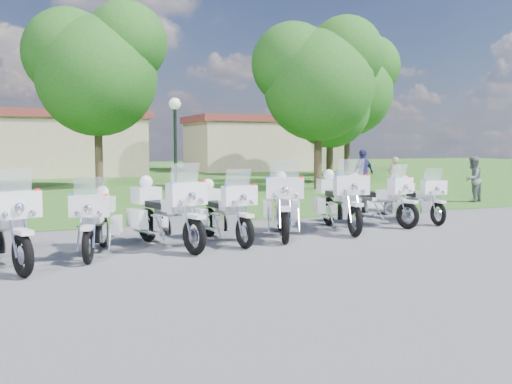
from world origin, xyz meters
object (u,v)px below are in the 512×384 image
object	(u,v)px
motorcycle_2	(165,211)
bystander_c	(363,173)
motorcycle_3	(223,210)
motorcycle_6	(376,199)
motorcycle_1	(97,221)
motorcycle_5	(339,200)
bystander_b	(473,179)
lamp_post	(175,122)
motorcycle_7	(418,199)
motorcycle_4	(282,204)
bystander_a	(395,178)

from	to	relation	value
motorcycle_2	bystander_c	size ratio (longest dim) A/B	1.35
motorcycle_3	motorcycle_6	distance (m)	4.59
motorcycle_1	motorcycle_5	bearing A→B (deg)	-154.92
motorcycle_2	bystander_b	bearing A→B (deg)	-176.47
motorcycle_6	lamp_post	xyz separation A→B (m)	(-3.40, 8.12, 2.20)
motorcycle_2	motorcycle_7	distance (m)	7.32
motorcycle_4	motorcycle_5	distance (m)	1.68
motorcycle_5	motorcycle_7	size ratio (longest dim) A/B	1.19
motorcycle_5	bystander_c	xyz separation A→B (m)	(4.95, 6.91, 0.20)
motorcycle_1	motorcycle_7	size ratio (longest dim) A/B	1.02
motorcycle_1	bystander_a	xyz separation A→B (m)	(11.68, 7.15, 0.15)
motorcycle_7	lamp_post	world-z (taller)	lamp_post
motorcycle_6	bystander_a	world-z (taller)	motorcycle_6
motorcycle_2	lamp_post	world-z (taller)	lamp_post
motorcycle_1	motorcycle_7	xyz separation A→B (m)	(8.57, 1.58, -0.02)
motorcycle_2	bystander_a	size ratio (longest dim) A/B	1.60
lamp_post	bystander_c	world-z (taller)	lamp_post
motorcycle_1	lamp_post	xyz separation A→B (m)	(3.76, 9.56, 2.23)
motorcycle_5	motorcycle_2	bearing A→B (deg)	19.57
bystander_b	bystander_c	xyz separation A→B (m)	(-2.68, 2.97, 0.12)
motorcycle_3	motorcycle_4	xyz separation A→B (m)	(1.50, 0.22, 0.07)
motorcycle_2	motorcycle_5	bearing A→B (deg)	171.85
motorcycle_4	motorcycle_6	xyz separation A→B (m)	(2.99, 0.76, -0.07)
lamp_post	motorcycle_7	bearing A→B (deg)	-58.90
motorcycle_5	motorcycle_7	distance (m)	2.82
bystander_b	motorcycle_6	bearing A→B (deg)	7.59
lamp_post	bystander_a	world-z (taller)	lamp_post
motorcycle_6	motorcycle_7	bearing A→B (deg)	168.11
motorcycle_4	bystander_a	xyz separation A→B (m)	(7.51, 6.47, 0.05)
motorcycle_3	motorcycle_1	bearing A→B (deg)	1.31
motorcycle_7	bystander_a	world-z (taller)	bystander_a
motorcycle_5	bystander_c	bearing A→B (deg)	-115.63
motorcycle_5	motorcycle_6	size ratio (longest dim) A/B	1.12
motorcycle_4	bystander_b	size ratio (longest dim) A/B	1.54
lamp_post	bystander_c	distance (m)	7.46
bystander_a	bystander_c	size ratio (longest dim) A/B	0.85
motorcycle_1	motorcycle_6	xyz separation A→B (m)	(7.16, 1.44, 0.03)
motorcycle_7	bystander_a	xyz separation A→B (m)	(3.11, 5.57, 0.17)
motorcycle_4	lamp_post	world-z (taller)	lamp_post
motorcycle_3	bystander_a	distance (m)	11.22
motorcycle_3	lamp_post	world-z (taller)	lamp_post
lamp_post	bystander_b	xyz separation A→B (m)	(9.69, -4.62, -2.06)
motorcycle_3	motorcycle_5	xyz separation A→B (m)	(3.15, 0.53, 0.06)
motorcycle_1	lamp_post	bearing A→B (deg)	-96.13
lamp_post	bystander_a	bearing A→B (deg)	-16.95
motorcycle_2	motorcycle_1	bearing A→B (deg)	-7.40
motorcycle_5	bystander_a	bearing A→B (deg)	-123.66
motorcycle_3	motorcycle_4	distance (m)	1.52
bystander_b	motorcycle_1	bearing A→B (deg)	-1.35
motorcycle_1	motorcycle_6	size ratio (longest dim) A/B	0.96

